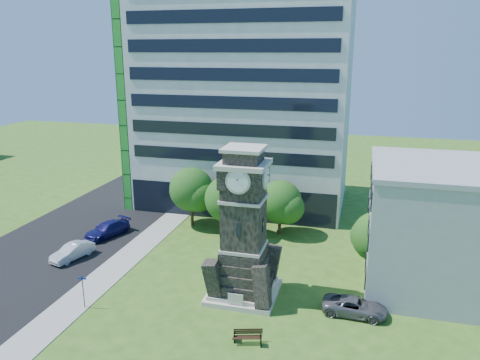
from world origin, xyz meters
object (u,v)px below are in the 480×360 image
(car_street_north, at_px, (107,229))
(car_east_lot, at_px, (355,306))
(clock_tower, at_px, (244,234))
(car_street_mid, at_px, (73,252))
(street_sign, at_px, (83,288))
(park_bench, at_px, (248,336))

(car_street_north, xyz_separation_m, car_east_lot, (25.94, -8.90, -0.09))
(clock_tower, relative_size, car_east_lot, 2.54)
(car_street_mid, relative_size, car_east_lot, 0.91)
(car_street_mid, relative_size, street_sign, 1.66)
(clock_tower, xyz_separation_m, car_street_north, (-17.14, 8.16, -4.52))
(car_street_mid, height_order, park_bench, car_street_mid)
(car_east_lot, relative_size, park_bench, 2.44)
(clock_tower, bearing_deg, car_street_mid, 172.46)
(clock_tower, relative_size, street_sign, 4.63)
(park_bench, xyz_separation_m, street_sign, (-13.24, 1.12, 1.11))
(clock_tower, distance_m, car_street_north, 19.51)
(clock_tower, relative_size, car_street_north, 2.34)
(car_street_mid, distance_m, car_east_lot, 26.36)
(clock_tower, xyz_separation_m, street_sign, (-11.33, -5.14, -3.63))
(clock_tower, distance_m, car_east_lot, 9.97)
(car_street_north, distance_m, street_sign, 14.54)
(street_sign, bearing_deg, car_street_north, 105.20)
(car_east_lot, bearing_deg, car_street_mid, 85.77)
(clock_tower, distance_m, car_street_mid, 18.12)
(street_sign, bearing_deg, park_bench, -13.24)
(car_street_north, bearing_deg, car_east_lot, 1.32)
(car_street_north, bearing_deg, street_sign, -46.16)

